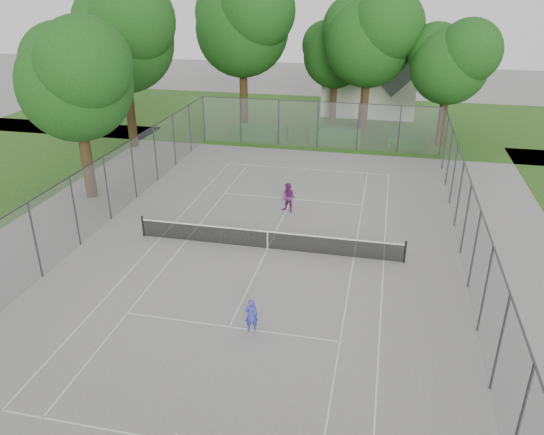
% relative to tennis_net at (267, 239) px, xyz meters
% --- Properties ---
extents(ground, '(120.00, 120.00, 0.00)m').
position_rel_tennis_net_xyz_m(ground, '(0.00, 0.00, -0.51)').
color(ground, slate).
rests_on(ground, ground).
extents(grass_far, '(60.00, 20.00, 0.00)m').
position_rel_tennis_net_xyz_m(grass_far, '(0.00, 26.00, -0.51)').
color(grass_far, '#264B15').
rests_on(grass_far, ground).
extents(court_markings, '(11.03, 23.83, 0.01)m').
position_rel_tennis_net_xyz_m(court_markings, '(0.00, 0.00, -0.50)').
color(court_markings, silver).
rests_on(court_markings, ground).
extents(tennis_net, '(12.87, 0.10, 1.10)m').
position_rel_tennis_net_xyz_m(tennis_net, '(0.00, 0.00, 0.00)').
color(tennis_net, black).
rests_on(tennis_net, ground).
extents(perimeter_fence, '(18.08, 34.08, 3.52)m').
position_rel_tennis_net_xyz_m(perimeter_fence, '(0.00, 0.00, 1.30)').
color(perimeter_fence, '#38383D').
rests_on(perimeter_fence, ground).
extents(tree_far_left, '(8.73, 7.97, 12.55)m').
position_rel_tennis_net_xyz_m(tree_far_left, '(-6.97, 21.88, 8.11)').
color(tree_far_left, '#312212').
rests_on(tree_far_left, ground).
extents(tree_far_midleft, '(6.27, 5.73, 9.01)m').
position_rel_tennis_net_xyz_m(tree_far_midleft, '(0.33, 25.05, 5.68)').
color(tree_far_midleft, '#312212').
rests_on(tree_far_midleft, ground).
extents(tree_far_midright, '(7.88, 7.20, 11.33)m').
position_rel_tennis_net_xyz_m(tree_far_midright, '(3.23, 21.77, 7.28)').
color(tree_far_midright, '#312212').
rests_on(tree_far_midright, ground).
extents(tree_far_right, '(6.55, 5.98, 9.41)m').
position_rel_tennis_net_xyz_m(tree_far_right, '(9.26, 19.78, 5.96)').
color(tree_far_right, '#312212').
rests_on(tree_far_right, ground).
extents(tree_side_back, '(8.45, 7.71, 12.14)m').
position_rel_tennis_net_xyz_m(tree_side_back, '(-13.78, 14.37, 7.84)').
color(tree_side_back, '#312212').
rests_on(tree_side_back, ground).
extents(tree_side_front, '(7.15, 6.53, 10.28)m').
position_rel_tennis_net_xyz_m(tree_side_front, '(-11.61, 4.25, 6.55)').
color(tree_side_front, '#312212').
rests_on(tree_side_front, ground).
extents(hedge_left, '(4.47, 1.34, 1.12)m').
position_rel_tennis_net_xyz_m(hedge_left, '(-4.80, 18.19, 0.05)').
color(hedge_left, '#1D4C18').
rests_on(hedge_left, ground).
extents(hedge_mid, '(3.93, 1.12, 1.24)m').
position_rel_tennis_net_xyz_m(hedge_mid, '(1.27, 18.21, 0.11)').
color(hedge_mid, '#1D4C18').
rests_on(hedge_mid, ground).
extents(hedge_right, '(2.70, 0.99, 0.81)m').
position_rel_tennis_net_xyz_m(hedge_right, '(6.59, 18.39, -0.11)').
color(hedge_right, '#1D4C18').
rests_on(hedge_right, ground).
extents(house, '(8.43, 6.53, 10.49)m').
position_rel_tennis_net_xyz_m(house, '(3.17, 29.80, 3.71)').
color(house, silver).
rests_on(house, ground).
extents(girl_player, '(0.56, 0.46, 1.32)m').
position_rel_tennis_net_xyz_m(girl_player, '(0.86, -6.40, 0.15)').
color(girl_player, '#3239BD').
rests_on(girl_player, ground).
extents(woman_player, '(0.98, 0.89, 1.65)m').
position_rel_tennis_net_xyz_m(woman_player, '(0.14, 4.57, 0.32)').
color(woman_player, '#67225D').
rests_on(woman_player, ground).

